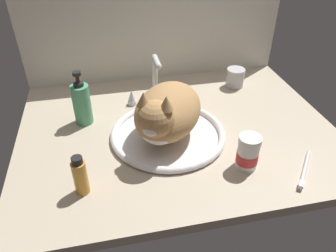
{
  "coord_description": "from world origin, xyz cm",
  "views": [
    {
      "loc": [
        -21.72,
        -85.59,
        66.0
      ],
      "look_at": [
        -4.04,
        -3.7,
        7.0
      ],
      "focal_mm": 34.89,
      "sensor_mm": 36.0,
      "label": 1
    }
  ],
  "objects": [
    {
      "name": "toothbrush",
      "position": [
        29.78,
        -27.83,
        3.62
      ],
      "size": [
        11.8,
        14.23,
        1.7
      ],
      "color": "silver",
      "rests_on": "countertop"
    },
    {
      "name": "metal_jar",
      "position": [
        29.45,
        23.92,
        6.73
      ],
      "size": [
        7.14,
        7.14,
        7.42
      ],
      "color": "#B2B5BA",
      "rests_on": "countertop"
    },
    {
      "name": "pill_bottle",
      "position": [
        14.62,
        -22.23,
        7.79
      ],
      "size": [
        6.28,
        6.28,
        10.31
      ],
      "color": "white",
      "rests_on": "countertop"
    },
    {
      "name": "sink_basin",
      "position": [
        -4.04,
        -3.7,
        3.95
      ],
      "size": [
        36.66,
        36.66,
        2.19
      ],
      "color": "white",
      "rests_on": "countertop"
    },
    {
      "name": "countertop",
      "position": [
        0.0,
        0.0,
        1.5
      ],
      "size": [
        103.05,
        77.63,
        3.0
      ],
      "primitive_type": "cube",
      "color": "#B7A88E",
      "rests_on": "ground"
    },
    {
      "name": "faucet",
      "position": [
        -4.04,
        17.58,
        10.25
      ],
      "size": [
        20.82,
        10.76,
        18.93
      ],
      "color": "silver",
      "rests_on": "countertop"
    },
    {
      "name": "amber_bottle",
      "position": [
        -30.72,
        -22.4,
        8.39
      ],
      "size": [
        3.69,
        3.69,
        11.5
      ],
      "color": "gold",
      "rests_on": "countertop"
    },
    {
      "name": "cat",
      "position": [
        -5.04,
        -5.42,
        13.11
      ],
      "size": [
        30.64,
        35.32,
        19.24
      ],
      "color": "tan",
      "rests_on": "sink_basin"
    },
    {
      "name": "soap_pump_bottle",
      "position": [
        -30.06,
        10.36,
        10.33
      ],
      "size": [
        5.94,
        5.94,
        18.72
      ],
      "color": "#4C9E70",
      "rests_on": "countertop"
    },
    {
      "name": "backsplash_wall",
      "position": [
        0.0,
        40.02,
        19.43
      ],
      "size": [
        103.05,
        2.4,
        38.86
      ],
      "primitive_type": "cube",
      "color": "silver",
      "rests_on": "ground"
    }
  ]
}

